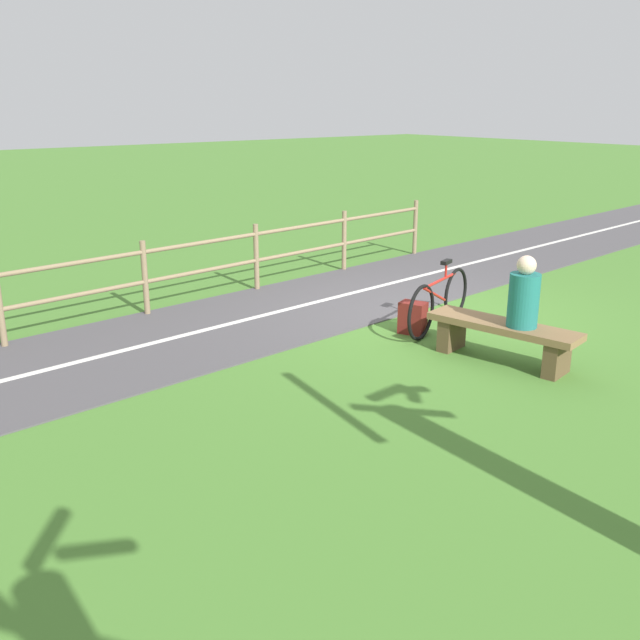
{
  "coord_description": "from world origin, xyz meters",
  "views": [
    {
      "loc": [
        -6.47,
        7.0,
        2.85
      ],
      "look_at": [
        -1.16,
        2.77,
        0.75
      ],
      "focal_mm": 39.91,
      "sensor_mm": 36.0,
      "label": 1
    }
  ],
  "objects_px": {
    "bicycle": "(439,301)",
    "backpack": "(413,318)",
    "bench": "(502,335)",
    "person_seated": "(524,296)"
  },
  "relations": [
    {
      "from": "bicycle",
      "to": "backpack",
      "type": "xyz_separation_m",
      "value": [
        0.08,
        0.39,
        -0.17
      ]
    },
    {
      "from": "bicycle",
      "to": "backpack",
      "type": "relative_size",
      "value": 4.15
    },
    {
      "from": "bench",
      "to": "bicycle",
      "type": "relative_size",
      "value": 1.05
    },
    {
      "from": "bench",
      "to": "person_seated",
      "type": "distance_m",
      "value": 0.53
    },
    {
      "from": "bicycle",
      "to": "backpack",
      "type": "height_order",
      "value": "bicycle"
    },
    {
      "from": "person_seated",
      "to": "bench",
      "type": "bearing_deg",
      "value": 0.0
    },
    {
      "from": "person_seated",
      "to": "bicycle",
      "type": "bearing_deg",
      "value": -22.25
    },
    {
      "from": "bench",
      "to": "bicycle",
      "type": "height_order",
      "value": "bicycle"
    },
    {
      "from": "bench",
      "to": "backpack",
      "type": "bearing_deg",
      "value": -8.57
    },
    {
      "from": "bench",
      "to": "backpack",
      "type": "xyz_separation_m",
      "value": [
        1.35,
        0.04,
        -0.12
      ]
    }
  ]
}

